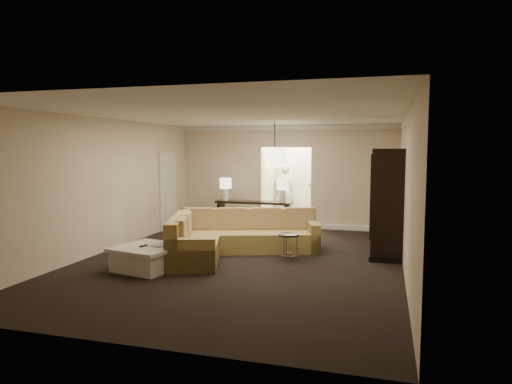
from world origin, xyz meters
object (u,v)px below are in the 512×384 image
(sectional_sofa, at_px, (231,237))
(drink_table, at_px, (289,241))
(console_table, at_px, (254,213))
(armoire, at_px, (387,204))
(person, at_px, (284,188))
(coffee_table, at_px, (148,257))

(sectional_sofa, height_order, drink_table, sectional_sofa)
(console_table, xyz_separation_m, armoire, (3.37, -1.91, 0.57))
(armoire, bearing_deg, drink_table, -152.70)
(drink_table, bearing_deg, sectional_sofa, 175.56)
(console_table, distance_m, person, 2.47)
(sectional_sofa, relative_size, person, 1.64)
(coffee_table, relative_size, person, 0.67)
(console_table, relative_size, drink_table, 4.02)
(drink_table, bearing_deg, person, 103.41)
(sectional_sofa, xyz_separation_m, coffee_table, (-1.05, -1.53, -0.13))
(armoire, relative_size, person, 1.14)
(drink_table, distance_m, person, 5.43)
(armoire, xyz_separation_m, drink_table, (-1.83, -0.94, -0.68))
(sectional_sofa, xyz_separation_m, armoire, (3.05, 0.85, 0.68))
(coffee_table, distance_m, drink_table, 2.70)
(armoire, bearing_deg, person, 125.54)
(coffee_table, bearing_deg, console_table, 80.33)
(console_table, height_order, drink_table, console_table)
(coffee_table, bearing_deg, armoire, 30.06)
(console_table, bearing_deg, coffee_table, -99.95)
(armoire, relative_size, drink_table, 4.29)
(sectional_sofa, distance_m, person, 5.19)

